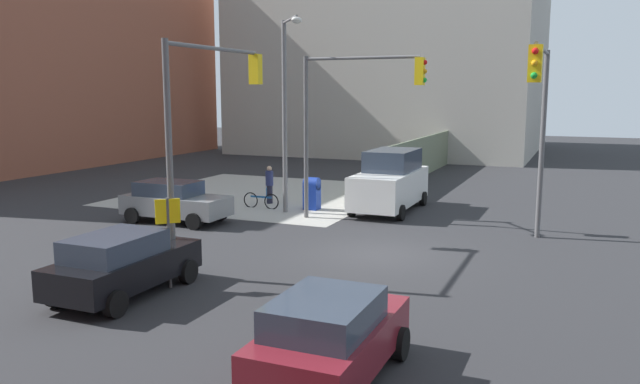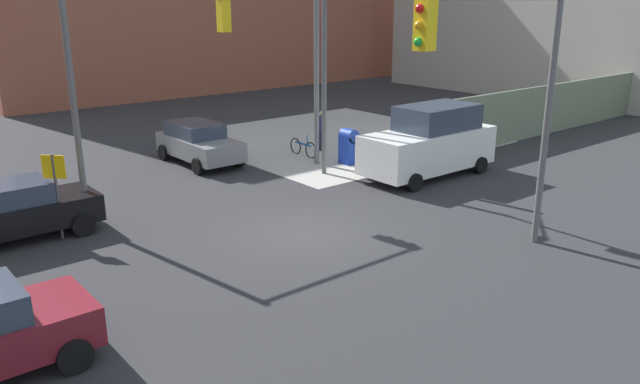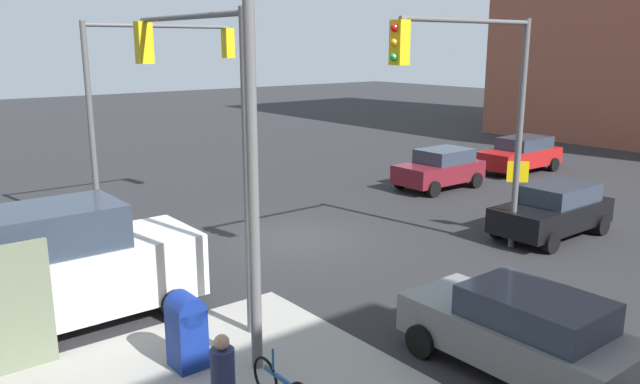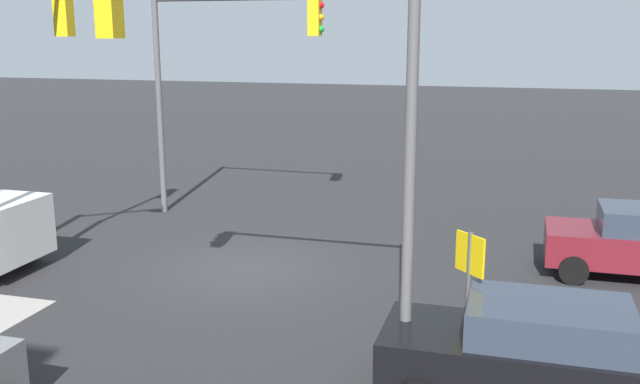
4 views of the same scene
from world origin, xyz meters
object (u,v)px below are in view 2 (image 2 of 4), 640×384
coupe_black (14,210)px  street_lamp_corner (314,45)px  bicycle_leaning_on_fence (303,148)px  mailbox_blue (349,145)px  coupe_gray (199,142)px  van_white_delivery (430,142)px  traffic_signal_ne_corner (360,53)px  traffic_signal_nw_corner (139,61)px  traffic_signal_se_corner (506,77)px  pedestrian_crossing (322,130)px

coupe_black → street_lamp_corner: bearing=4.7°
street_lamp_corner → bicycle_leaning_on_fence: (0.69, 1.62, -4.35)m
street_lamp_corner → mailbox_blue: street_lamp_corner is taller
mailbox_blue → bicycle_leaning_on_fence: size_ratio=0.82×
coupe_gray → van_white_delivery: bearing=-51.2°
traffic_signal_ne_corner → coupe_black: traffic_signal_ne_corner is taller
traffic_signal_nw_corner → traffic_signal_se_corner: (5.01, -9.00, -0.00)m
traffic_signal_ne_corner → street_lamp_corner: 2.98m
coupe_gray → bicycle_leaning_on_fence: 4.35m
coupe_gray → bicycle_leaning_on_fence: (3.97, -1.73, -0.50)m
coupe_gray → van_white_delivery: 9.16m
coupe_black → pedestrian_crossing: pedestrian_crossing is taller
mailbox_blue → coupe_black: (-12.57, -0.35, 0.08)m
traffic_signal_nw_corner → pedestrian_crossing: traffic_signal_nw_corner is taller
traffic_signal_nw_corner → traffic_signal_ne_corner: (7.00, -1.87, -0.02)m
mailbox_blue → pedestrian_crossing: (0.60, 2.40, 0.15)m
street_lamp_corner → van_white_delivery: (2.46, -3.77, -3.42)m
mailbox_blue → van_white_delivery: size_ratio=0.26×
traffic_signal_nw_corner → pedestrian_crossing: size_ratio=3.71×
traffic_signal_ne_corner → coupe_gray: traffic_signal_ne_corner is taller
coupe_black → coupe_gray: (8.00, 4.27, 0.00)m
coupe_gray → van_white_delivery: size_ratio=0.78×
van_white_delivery → bicycle_leaning_on_fence: bearing=108.1°
pedestrian_crossing → bicycle_leaning_on_fence: size_ratio=1.00×
traffic_signal_se_corner → coupe_black: traffic_signal_se_corner is taller
street_lamp_corner → mailbox_blue: 4.18m
traffic_signal_se_corner → coupe_black: 13.30m
coupe_black → traffic_signal_nw_corner: bearing=-2.2°
pedestrian_crossing → coupe_gray: bearing=-93.9°
traffic_signal_ne_corner → mailbox_blue: bearing=54.4°
street_lamp_corner → coupe_black: size_ratio=1.92×
coupe_black → pedestrian_crossing: bearing=11.8°
traffic_signal_se_corner → mailbox_blue: bearing=68.8°
bicycle_leaning_on_fence → traffic_signal_ne_corner: bearing=-103.5°
van_white_delivery → coupe_black: bearing=168.3°
street_lamp_corner → pedestrian_crossing: (1.89, 1.83, -3.79)m
traffic_signal_ne_corner → van_white_delivery: size_ratio=1.20×
traffic_signal_se_corner → street_lamp_corner: 10.36m
coupe_gray → pedestrian_crossing: pedestrian_crossing is taller
street_lamp_corner → van_white_delivery: 5.66m
traffic_signal_ne_corner → traffic_signal_nw_corner: bearing=165.0°
traffic_signal_nw_corner → van_white_delivery: (9.87, -2.70, -3.34)m
coupe_black → coupe_gray: size_ratio=0.99×
traffic_signal_se_corner → van_white_delivery: traffic_signal_se_corner is taller
street_lamp_corner → mailbox_blue: size_ratio=5.59×
traffic_signal_se_corner → bicycle_leaning_on_fence: size_ratio=3.71×
mailbox_blue → van_white_delivery: bearing=-69.9°
traffic_signal_ne_corner → coupe_black: bearing=169.5°
traffic_signal_ne_corner → street_lamp_corner: bearing=82.1°
van_white_delivery → bicycle_leaning_on_fence: 5.76m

